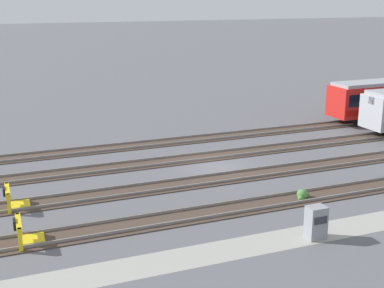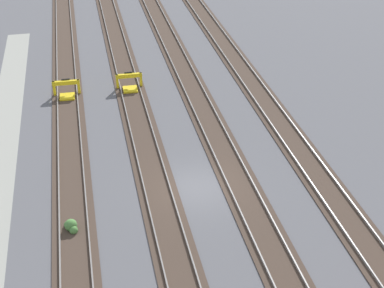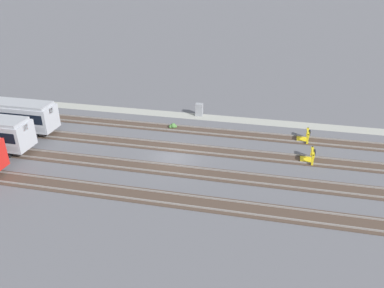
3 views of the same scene
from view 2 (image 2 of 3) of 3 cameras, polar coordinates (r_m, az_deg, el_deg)
name	(u,v)px [view 2 (image 2 of 3)]	position (r m, az deg, el deg)	size (l,w,h in m)	color
ground_plane	(199,188)	(30.41, 0.74, -4.67)	(400.00, 400.00, 0.00)	#5B5B60
rail_track_nearest	(73,204)	(29.90, -12.59, -6.24)	(90.00, 2.23, 0.21)	#47382D
rail_track_near_inner	(158,192)	(30.04, -3.64, -5.17)	(90.00, 2.24, 0.21)	#47382D
rail_track_middle	(239,182)	(30.90, 4.99, -4.03)	(90.00, 2.24, 0.21)	#47382D
rail_track_far_inner	(315,172)	(32.42, 12.96, -2.88)	(90.00, 2.23, 0.21)	#47382D
bumper_stop_nearest_track	(67,90)	(40.79, -13.23, 5.63)	(1.37, 2.01, 1.22)	yellow
bumper_stop_near_inner_track	(130,83)	(41.07, -6.68, 6.49)	(1.36, 2.00, 1.22)	yellow
weed_clump	(71,226)	(28.18, -12.78, -8.54)	(0.92, 0.70, 0.64)	#4C7F3D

